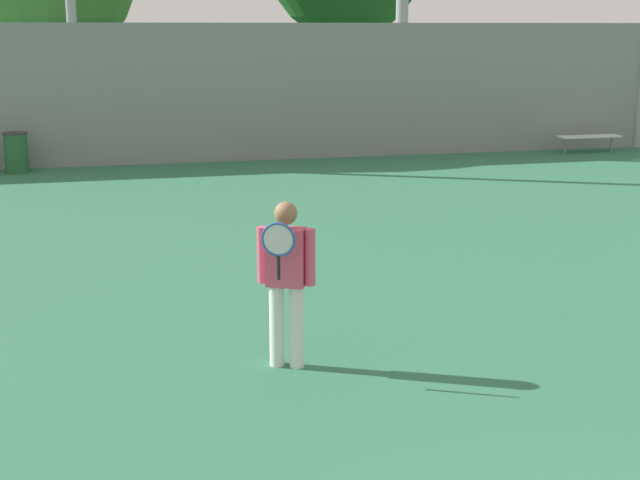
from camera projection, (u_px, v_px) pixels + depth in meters
tennis_player at (286, 275)px, 8.17m from camera, size 0.52×0.50×1.58m
bench_courtside_far at (589, 137)px, 22.50m from camera, size 1.63×0.40×0.42m
trash_bin at (16, 153)px, 19.36m from camera, size 0.53×0.53×0.88m
back_fence at (222, 93)px, 20.71m from camera, size 25.99×0.06×3.20m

